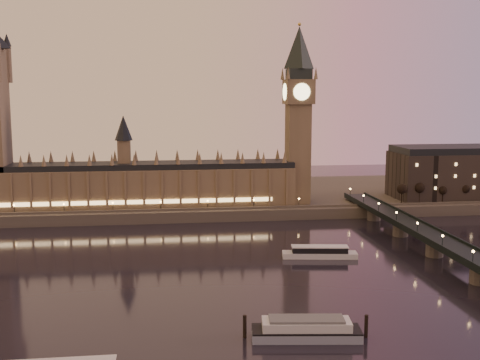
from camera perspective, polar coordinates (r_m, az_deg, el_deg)
The scene contains 11 objects.
ground at distance 233.81m, azimuth -1.09°, elevation -9.24°, with size 700.00×700.00×0.00m, color black.
far_embankment at distance 396.23m, azimuth 0.64°, elevation -1.54°, with size 560.00×130.00×6.00m, color #423D35.
palace_of_westminster at distance 346.52m, azimuth -9.89°, elevation 0.06°, with size 180.00×26.62×52.00m.
big_ben at distance 351.55m, azimuth 5.56°, elevation 7.17°, with size 17.68×17.68×104.00m.
westminster_bridge at distance 258.28m, azimuth 19.71°, elevation -6.76°, with size 13.20×260.00×15.30m.
bare_tree_0 at distance 361.97m, azimuth 14.86°, elevation -0.99°, with size 5.27×5.27×10.71m.
bare_tree_1 at distance 367.41m, azimuth 16.86°, elevation -0.93°, with size 5.27×5.27×10.71m.
bare_tree_2 at distance 373.28m, azimuth 18.81°, elevation -0.88°, with size 5.27×5.27×10.71m.
bare_tree_3 at distance 379.57m, azimuth 20.69°, elevation -0.83°, with size 5.27×5.27×10.71m.
cruise_boat_a at distance 262.82m, azimuth 7.57°, elevation -6.82°, with size 32.62×11.46×5.11m.
moored_barge at distance 179.27m, azimuth 6.30°, elevation -13.89°, with size 36.04×12.53×6.65m.
Camera 1 is at (-23.99, -221.75, 70.12)m, focal length 45.00 mm.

